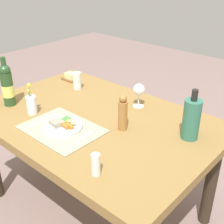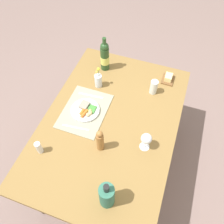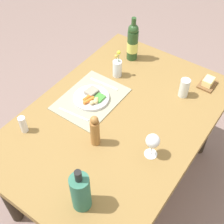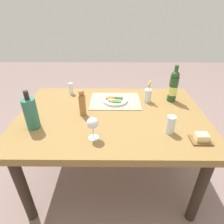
{
  "view_description": "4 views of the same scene",
  "coord_description": "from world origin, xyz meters",
  "px_view_note": "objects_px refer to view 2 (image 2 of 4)",
  "views": [
    {
      "loc": [
        1.16,
        -1.13,
        1.62
      ],
      "look_at": [
        0.09,
        0.07,
        0.78
      ],
      "focal_mm": 48.16,
      "sensor_mm": 36.0,
      "label": 1
    },
    {
      "loc": [
        0.9,
        0.34,
        2.23
      ],
      "look_at": [
        -0.02,
        0.01,
        0.85
      ],
      "focal_mm": 37.08,
      "sensor_mm": 36.0,
      "label": 2
    },
    {
      "loc": [
        1.03,
        0.7,
        2.14
      ],
      "look_at": [
        0.03,
        -0.02,
        0.8
      ],
      "focal_mm": 49.85,
      "sensor_mm": 36.0,
      "label": 3
    },
    {
      "loc": [
        -0.02,
        1.28,
        1.53
      ],
      "look_at": [
        -0.01,
        0.03,
        0.78
      ],
      "focal_mm": 30.17,
      "sensor_mm": 36.0,
      "label": 4
    }
  ],
  "objects_px": {
    "knife": "(76,128)",
    "flower_vase": "(98,80)",
    "dining_table": "(110,128)",
    "wine_glass": "(146,139)",
    "butter_dish": "(168,78)",
    "cooler_bottle": "(107,196)",
    "pepper_mill": "(100,141)",
    "water_tumbler": "(154,88)",
    "salt_shaker": "(39,148)",
    "wine_bottle": "(105,56)",
    "fork": "(91,96)",
    "dinner_plate": "(86,110)"
  },
  "relations": [
    {
      "from": "salt_shaker",
      "to": "wine_bottle",
      "type": "distance_m",
      "value": 0.95
    },
    {
      "from": "knife",
      "to": "water_tumbler",
      "type": "bearing_deg",
      "value": 133.23
    },
    {
      "from": "dining_table",
      "to": "pepper_mill",
      "type": "distance_m",
      "value": 0.29
    },
    {
      "from": "fork",
      "to": "knife",
      "type": "bearing_deg",
      "value": -2.02
    },
    {
      "from": "flower_vase",
      "to": "cooler_bottle",
      "type": "bearing_deg",
      "value": 24.6
    },
    {
      "from": "dinner_plate",
      "to": "flower_vase",
      "type": "height_order",
      "value": "flower_vase"
    },
    {
      "from": "fork",
      "to": "pepper_mill",
      "type": "distance_m",
      "value": 0.49
    },
    {
      "from": "dining_table",
      "to": "wine_glass",
      "type": "relative_size",
      "value": 9.39
    },
    {
      "from": "pepper_mill",
      "to": "flower_vase",
      "type": "relative_size",
      "value": 1.07
    },
    {
      "from": "dinner_plate",
      "to": "pepper_mill",
      "type": "distance_m",
      "value": 0.35
    },
    {
      "from": "butter_dish",
      "to": "salt_shaker",
      "type": "relative_size",
      "value": 1.2
    },
    {
      "from": "flower_vase",
      "to": "salt_shaker",
      "type": "height_order",
      "value": "flower_vase"
    },
    {
      "from": "pepper_mill",
      "to": "flower_vase",
      "type": "xyz_separation_m",
      "value": [
        -0.54,
        -0.23,
        -0.04
      ]
    },
    {
      "from": "dining_table",
      "to": "flower_vase",
      "type": "height_order",
      "value": "flower_vase"
    },
    {
      "from": "butter_dish",
      "to": "pepper_mill",
      "type": "distance_m",
      "value": 0.87
    },
    {
      "from": "flower_vase",
      "to": "cooler_bottle",
      "type": "height_order",
      "value": "cooler_bottle"
    },
    {
      "from": "butter_dish",
      "to": "wine_glass",
      "type": "distance_m",
      "value": 0.7
    },
    {
      "from": "dining_table",
      "to": "wine_glass",
      "type": "bearing_deg",
      "value": 69.21
    },
    {
      "from": "flower_vase",
      "to": "salt_shaker",
      "type": "relative_size",
      "value": 1.84
    },
    {
      "from": "water_tumbler",
      "to": "salt_shaker",
      "type": "height_order",
      "value": "water_tumbler"
    },
    {
      "from": "pepper_mill",
      "to": "water_tumbler",
      "type": "relative_size",
      "value": 1.67
    },
    {
      "from": "fork",
      "to": "flower_vase",
      "type": "distance_m",
      "value": 0.15
    },
    {
      "from": "pepper_mill",
      "to": "salt_shaker",
      "type": "bearing_deg",
      "value": -66.61
    },
    {
      "from": "salt_shaker",
      "to": "cooler_bottle",
      "type": "relative_size",
      "value": 0.38
    },
    {
      "from": "flower_vase",
      "to": "wine_bottle",
      "type": "height_order",
      "value": "wine_bottle"
    },
    {
      "from": "fork",
      "to": "dining_table",
      "type": "bearing_deg",
      "value": 47.43
    },
    {
      "from": "dining_table",
      "to": "water_tumbler",
      "type": "distance_m",
      "value": 0.49
    },
    {
      "from": "water_tumbler",
      "to": "flower_vase",
      "type": "bearing_deg",
      "value": -79.76
    },
    {
      "from": "water_tumbler",
      "to": "wine_bottle",
      "type": "xyz_separation_m",
      "value": [
        -0.14,
        -0.48,
        0.08
      ]
    },
    {
      "from": "dining_table",
      "to": "wine_bottle",
      "type": "distance_m",
      "value": 0.63
    },
    {
      "from": "dining_table",
      "to": "butter_dish",
      "type": "relative_size",
      "value": 11.45
    },
    {
      "from": "cooler_bottle",
      "to": "wine_glass",
      "type": "relative_size",
      "value": 1.79
    },
    {
      "from": "flower_vase",
      "to": "cooler_bottle",
      "type": "relative_size",
      "value": 0.71
    },
    {
      "from": "salt_shaker",
      "to": "wine_bottle",
      "type": "xyz_separation_m",
      "value": [
        -0.93,
        0.14,
        0.08
      ]
    },
    {
      "from": "water_tumbler",
      "to": "salt_shaker",
      "type": "bearing_deg",
      "value": -37.71
    },
    {
      "from": "pepper_mill",
      "to": "water_tumbler",
      "type": "height_order",
      "value": "pepper_mill"
    },
    {
      "from": "knife",
      "to": "wine_bottle",
      "type": "xyz_separation_m",
      "value": [
        -0.68,
        -0.02,
        0.13
      ]
    },
    {
      "from": "dining_table",
      "to": "water_tumbler",
      "type": "relative_size",
      "value": 11.63
    },
    {
      "from": "knife",
      "to": "wine_glass",
      "type": "relative_size",
      "value": 1.33
    },
    {
      "from": "salt_shaker",
      "to": "flower_vase",
      "type": "bearing_deg",
      "value": 167.46
    },
    {
      "from": "salt_shaker",
      "to": "wine_glass",
      "type": "distance_m",
      "value": 0.74
    },
    {
      "from": "flower_vase",
      "to": "wine_glass",
      "type": "distance_m",
      "value": 0.68
    },
    {
      "from": "pepper_mill",
      "to": "wine_bottle",
      "type": "height_order",
      "value": "wine_bottle"
    },
    {
      "from": "dining_table",
      "to": "dinner_plate",
      "type": "distance_m",
      "value": 0.24
    },
    {
      "from": "butter_dish",
      "to": "cooler_bottle",
      "type": "relative_size",
      "value": 0.46
    },
    {
      "from": "dinner_plate",
      "to": "pepper_mill",
      "type": "relative_size",
      "value": 1.06
    },
    {
      "from": "dinner_plate",
      "to": "pepper_mill",
      "type": "height_order",
      "value": "pepper_mill"
    },
    {
      "from": "knife",
      "to": "flower_vase",
      "type": "bearing_deg",
      "value": 173.13
    },
    {
      "from": "dinner_plate",
      "to": "dining_table",
      "type": "bearing_deg",
      "value": 82.11
    },
    {
      "from": "butter_dish",
      "to": "salt_shaker",
      "type": "distance_m",
      "value": 1.2
    }
  ]
}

